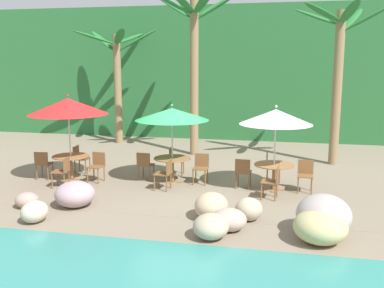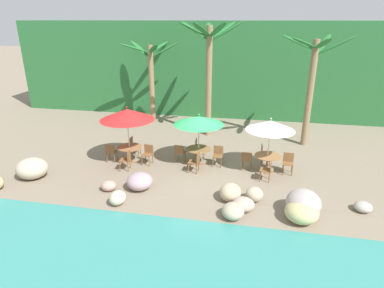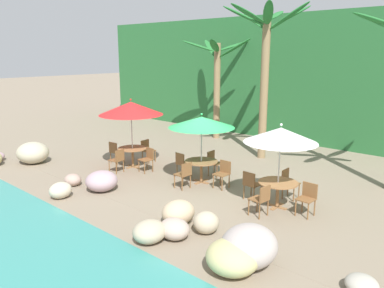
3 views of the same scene
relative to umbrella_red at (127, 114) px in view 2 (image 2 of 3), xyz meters
name	(u,v)px [view 2 (image 2 of 3)]	position (x,y,z in m)	size (l,w,h in m)	color
ground_plane	(202,168)	(3.31, 0.02, -2.24)	(120.00, 120.00, 0.00)	gray
terrace_deck	(202,168)	(3.31, 0.02, -2.23)	(18.00, 5.20, 0.01)	gray
foliage_backdrop	(225,69)	(3.31, 9.02, 0.76)	(28.00, 2.40, 6.00)	#286633
rock_seawall	(147,189)	(1.76, -2.91, -1.90)	(14.84, 2.61, 0.86)	tan
umbrella_red	(127,114)	(0.00, 0.00, 0.00)	(2.36, 2.36, 2.59)	silver
dining_table_red	(130,149)	(0.00, 0.00, -1.62)	(1.10, 1.10, 0.74)	olive
chair_red_seaward	(148,153)	(0.85, -0.01, -1.72)	(0.47, 0.47, 0.87)	brown
chair_red_inland	(134,145)	(-0.14, 0.84, -1.72)	(0.45, 0.44, 0.87)	brown
chair_red_left	(111,151)	(-0.84, -0.17, -1.72)	(0.46, 0.46, 0.87)	brown
chair_red_right	(127,159)	(0.18, -0.83, -1.72)	(0.47, 0.46, 0.87)	brown
umbrella_green	(199,120)	(3.08, 0.37, -0.20)	(2.16, 2.16, 2.33)	silver
dining_table_green	(199,151)	(3.08, 0.37, -1.62)	(1.10, 1.10, 0.74)	olive
chair_green_seaward	(218,154)	(3.93, 0.44, -1.72)	(0.43, 0.44, 0.87)	brown
chair_green_inland	(198,146)	(2.92, 1.21, -1.72)	(0.46, 0.45, 0.87)	brown
chair_green_left	(180,152)	(2.22, 0.36, -1.72)	(0.46, 0.46, 0.87)	brown
chair_green_right	(196,161)	(3.10, -0.49, -1.72)	(0.46, 0.45, 0.87)	brown
umbrella_white	(270,125)	(6.05, 0.15, -0.17)	(2.00, 2.00, 2.39)	silver
dining_table_white	(267,158)	(6.05, 0.15, -1.62)	(1.10, 1.10, 0.74)	olive
chair_white_seaward	(288,162)	(6.91, 0.20, -1.72)	(0.44, 0.44, 0.87)	brown
chair_white_inland	(264,153)	(5.93, 0.99, -1.72)	(0.44, 0.44, 0.87)	brown
chair_white_left	(247,159)	(5.20, 0.11, -1.72)	(0.44, 0.45, 0.87)	brown
chair_white_right	(268,169)	(6.06, -0.71, -1.72)	(0.47, 0.46, 0.87)	brown
palm_tree_nearest	(151,69)	(-0.84, 6.18, 1.07)	(3.42, 3.40, 4.91)	olive
palm_tree_second	(209,58)	(2.90, 4.39, 1.94)	(3.34, 3.47, 6.04)	olive
palm_tree_third	(313,74)	(7.99, 3.79, 1.38)	(3.31, 3.31, 5.45)	olive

